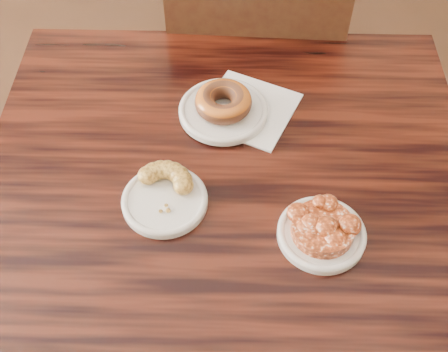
% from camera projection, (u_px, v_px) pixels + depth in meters
% --- Properties ---
extents(cafe_table, '(1.01, 1.01, 0.75)m').
position_uv_depth(cafe_table, '(227.00, 289.00, 1.28)').
color(cafe_table, black).
rests_on(cafe_table, floor).
extents(chair_far, '(0.48, 0.48, 0.90)m').
position_uv_depth(chair_far, '(253.00, 79.00, 1.61)').
color(chair_far, black).
rests_on(chair_far, floor).
extents(napkin, '(0.21, 0.21, 0.00)m').
position_uv_depth(napkin, '(248.00, 109.00, 1.11)').
color(napkin, white).
rests_on(napkin, cafe_table).
extents(plate_donut, '(0.17, 0.17, 0.01)m').
position_uv_depth(plate_donut, '(223.00, 111.00, 1.09)').
color(plate_donut, silver).
rests_on(plate_donut, napkin).
extents(plate_cruller, '(0.15, 0.15, 0.01)m').
position_uv_depth(plate_cruller, '(165.00, 201.00, 0.97)').
color(plate_cruller, silver).
rests_on(plate_cruller, cafe_table).
extents(plate_fritter, '(0.15, 0.15, 0.01)m').
position_uv_depth(plate_fritter, '(321.00, 234.00, 0.93)').
color(plate_fritter, silver).
rests_on(plate_fritter, cafe_table).
extents(glazed_donut, '(0.11, 0.11, 0.04)m').
position_uv_depth(glazed_donut, '(223.00, 102.00, 1.07)').
color(glazed_donut, '#8C3B14').
rests_on(glazed_donut, plate_donut).
extents(apple_fritter, '(0.14, 0.14, 0.03)m').
position_uv_depth(apple_fritter, '(323.00, 227.00, 0.91)').
color(apple_fritter, '#4C1908').
rests_on(apple_fritter, plate_fritter).
extents(cruller_fragment, '(0.12, 0.12, 0.03)m').
position_uv_depth(cruller_fragment, '(164.00, 193.00, 0.95)').
color(cruller_fragment, brown).
rests_on(cruller_fragment, plate_cruller).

